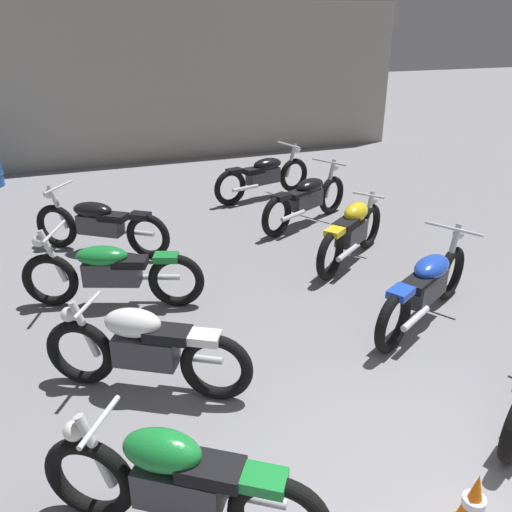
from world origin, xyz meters
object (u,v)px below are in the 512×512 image
Objects in this scene: motorcycle_left_row_2 at (111,271)px; motorcycle_right_row_2 at (352,231)px; traffic_cone at (472,508)px; motorcycle_right_row_3 at (306,198)px; motorcycle_left_row_3 at (100,223)px; motorcycle_left_row_1 at (145,348)px; motorcycle_right_row_4 at (264,175)px; motorcycle_right_row_1 at (426,286)px; motorcycle_left_row_0 at (178,483)px.

motorcycle_right_row_2 is at bearing 1.82° from motorcycle_left_row_2.
motorcycle_left_row_2 is 4.43m from traffic_cone.
motorcycle_left_row_2 is 3.82× the size of traffic_cone.
motorcycle_left_row_3 is at bearing -179.99° from motorcycle_right_row_3.
motorcycle_right_row_4 is at bearing 58.02° from motorcycle_left_row_1.
motorcycle_right_row_3 is 5.96m from traffic_cone.
motorcycle_left_row_2 reaches higher than motorcycle_left_row_1.
motorcycle_right_row_4 is at bearing 94.79° from motorcycle_right_row_3.
motorcycle_left_row_3 is at bearing 153.96° from motorcycle_right_row_2.
motorcycle_left_row_1 is at bearing -177.78° from motorcycle_right_row_1.
motorcycle_left_row_1 is 3.15m from motorcycle_right_row_1.
motorcycle_left_row_0 is 0.96× the size of motorcycle_left_row_1.
motorcycle_right_row_2 is 3.19m from motorcycle_right_row_4.
motorcycle_left_row_3 is 0.85× the size of motorcycle_right_row_4.
motorcycle_right_row_4 is (-0.07, 3.19, -0.01)m from motorcycle_right_row_2.
motorcycle_right_row_3 is at bearing 0.01° from motorcycle_left_row_3.
motorcycle_right_row_1 is 0.99× the size of motorcycle_right_row_3.
motorcycle_right_row_2 is (3.27, -1.60, 0.01)m from motorcycle_left_row_3.
motorcycle_left_row_1 is at bearing -89.11° from motorcycle_left_row_3.
motorcycle_right_row_1 is 3.33m from motorcycle_right_row_3.
motorcycle_right_row_3 and motorcycle_right_row_4 have the same top height.
motorcycle_right_row_3 is at bearing 87.72° from motorcycle_right_row_1.
motorcycle_right_row_2 is at bearing 70.03° from traffic_cone.
motorcycle_left_row_1 is 0.82× the size of motorcycle_right_row_4.
motorcycle_left_row_3 is at bearing 88.74° from motorcycle_left_row_2.
motorcycle_left_row_3 is at bearing 90.89° from motorcycle_left_row_1.
motorcycle_right_row_2 is 0.84× the size of motorcycle_right_row_3.
motorcycle_left_row_1 is at bearing 87.53° from motorcycle_left_row_0.
motorcycle_left_row_1 is 3.45m from motorcycle_left_row_3.
motorcycle_left_row_0 and motorcycle_left_row_1 have the same top height.
motorcycle_left_row_2 is 4.62m from motorcycle_right_row_4.
motorcycle_right_row_1 is (3.20, -3.33, 0.00)m from motorcycle_left_row_3.
motorcycle_left_row_0 is 0.81× the size of motorcycle_left_row_2.
motorcycle_left_row_0 and motorcycle_right_row_2 have the same top height.
motorcycle_right_row_4 is (3.24, 3.29, 0.00)m from motorcycle_left_row_2.
motorcycle_left_row_1 is 1.04× the size of motorcycle_right_row_2.
motorcycle_right_row_1 is at bearing -92.18° from motorcycle_right_row_2.
motorcycle_right_row_1 and motorcycle_right_row_3 have the same top height.
motorcycle_right_row_2 is 4.42m from traffic_cone.
motorcycle_left_row_2 is 3.31m from motorcycle_right_row_2.
traffic_cone is (-1.44, -2.41, -0.19)m from motorcycle_right_row_1.
motorcycle_left_row_3 and motorcycle_right_row_1 have the same top height.
motorcycle_left_row_1 is at bearing -133.55° from motorcycle_right_row_3.
motorcycle_left_row_2 is at bearing -178.18° from motorcycle_right_row_2.
motorcycle_right_row_3 is (3.34, 0.00, 0.00)m from motorcycle_left_row_3.
motorcycle_left_row_3 reaches higher than motorcycle_left_row_1.
motorcycle_right_row_3 is at bearing -85.21° from motorcycle_right_row_4.
motorcycle_left_row_0 is 6.06m from motorcycle_right_row_3.
motorcycle_right_row_1 is at bearing -46.11° from motorcycle_left_row_3.
traffic_cone is at bearing -105.32° from motorcycle_right_row_3.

